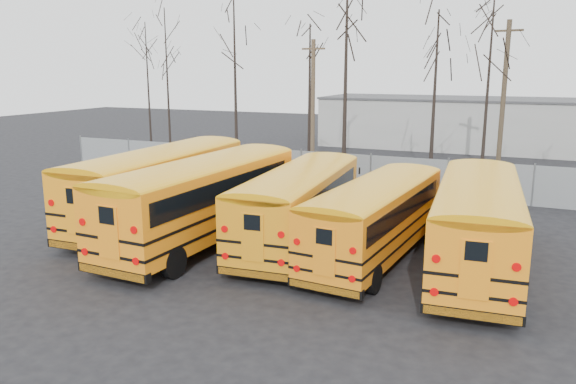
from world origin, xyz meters
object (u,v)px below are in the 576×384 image
at_px(bus_d, 378,212).
at_px(bus_e, 478,216).
at_px(bus_c, 301,199).
at_px(utility_pole_right, 503,99).
at_px(bus_a, 163,179).
at_px(bus_b, 207,193).
at_px(utility_pole_left, 313,107).

distance_m(bus_d, bus_e, 3.27).
relative_size(bus_c, utility_pole_right, 1.16).
relative_size(bus_a, bus_e, 1.06).
relative_size(bus_b, utility_pole_right, 1.28).
distance_m(bus_b, bus_c, 3.55).
height_order(bus_b, bus_d, bus_b).
height_order(bus_a, bus_b, bus_a).
distance_m(bus_b, bus_e, 9.72).
bearing_deg(bus_e, bus_d, 178.94).
distance_m(bus_a, bus_e, 12.79).
height_order(bus_c, utility_pole_left, utility_pole_left).
distance_m(bus_c, bus_d, 3.10).
height_order(bus_c, utility_pole_right, utility_pole_right).
relative_size(bus_d, utility_pole_left, 1.24).
distance_m(bus_a, bus_d, 9.55).
bearing_deg(bus_c, utility_pole_right, 65.88).
bearing_deg(utility_pole_right, bus_e, -73.00).
distance_m(bus_c, utility_pole_right, 18.03).
bearing_deg(bus_b, utility_pole_right, 65.08).
relative_size(bus_a, utility_pole_right, 1.28).
xyz_separation_m(bus_a, bus_e, (12.77, -0.55, -0.13)).
bearing_deg(utility_pole_left, bus_e, -48.76).
height_order(bus_b, utility_pole_left, utility_pole_left).
bearing_deg(bus_b, bus_d, 9.66).
relative_size(bus_c, bus_d, 1.06).
relative_size(bus_a, utility_pole_left, 1.45).
bearing_deg(bus_a, bus_d, -6.00).
bearing_deg(bus_b, bus_e, 8.42).
distance_m(bus_a, bus_b, 3.47).
bearing_deg(utility_pole_right, bus_b, -101.59).
relative_size(bus_c, bus_e, 0.96).
height_order(bus_b, bus_c, bus_b).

